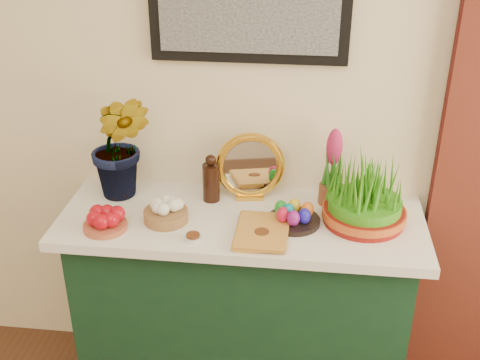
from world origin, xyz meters
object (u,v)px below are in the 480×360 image
object	(u,v)px
sideboard	(241,310)
mirror	(250,167)
book	(236,229)
wheatgrass_sabzeh	(366,195)
hyacinth_green	(119,129)

from	to	relation	value
sideboard	mirror	distance (m)	0.62
book	wheatgrass_sabzeh	world-z (taller)	wheatgrass_sabzeh
sideboard	hyacinth_green	world-z (taller)	hyacinth_green
sideboard	mirror	size ratio (longest dim) A/B	4.61
sideboard	hyacinth_green	size ratio (longest dim) A/B	2.22
mirror	sideboard	bearing A→B (deg)	-96.29
sideboard	hyacinth_green	xyz separation A→B (m)	(-0.49, 0.11, 0.76)
book	hyacinth_green	bearing A→B (deg)	154.91
mirror	book	size ratio (longest dim) A/B	1.10
wheatgrass_sabzeh	sideboard	bearing A→B (deg)	-178.73
hyacinth_green	wheatgrass_sabzeh	xyz separation A→B (m)	(0.95, -0.10, -0.18)
hyacinth_green	wheatgrass_sabzeh	size ratio (longest dim) A/B	1.86
book	wheatgrass_sabzeh	size ratio (longest dim) A/B	0.81
hyacinth_green	wheatgrass_sabzeh	distance (m)	0.97
hyacinth_green	mirror	world-z (taller)	hyacinth_green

